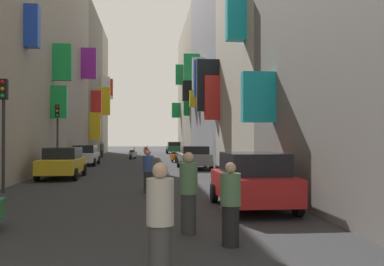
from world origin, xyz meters
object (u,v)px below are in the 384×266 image
(scooter_red, at_px, (146,150))
(pedestrian_crossing, at_px, (188,193))
(pedestrian_far_away, at_px, (160,223))
(pedestrian_near_left, at_px, (148,171))
(traffic_light_near_corner, at_px, (3,115))
(parked_car_green, at_px, (174,147))
(scooter_orange, at_px, (174,157))
(pedestrian_near_right, at_px, (231,205))
(parked_car_red, at_px, (252,180))
(parked_car_yellow, at_px, (63,162))
(parked_car_grey, at_px, (194,157))
(pedestrian_mid_street, at_px, (102,150))
(traffic_light_far_corner, at_px, (58,126))
(scooter_silver, at_px, (133,154))
(parked_car_white, at_px, (85,155))

(scooter_red, relative_size, pedestrian_crossing, 1.11)
(pedestrian_far_away, bearing_deg, pedestrian_near_left, 90.95)
(traffic_light_near_corner, bearing_deg, parked_car_green, 77.65)
(scooter_orange, distance_m, pedestrian_near_right, 27.36)
(pedestrian_near_right, bearing_deg, parked_car_red, 71.05)
(parked_car_red, xyz_separation_m, parked_car_yellow, (-7.16, 10.20, -0.03))
(parked_car_grey, bearing_deg, pedestrian_mid_street, 114.68)
(pedestrian_near_right, relative_size, traffic_light_near_corner, 0.37)
(parked_car_grey, bearing_deg, scooter_red, 97.00)
(traffic_light_near_corner, distance_m, traffic_light_far_corner, 9.76)
(parked_car_red, bearing_deg, pedestrian_near_right, -108.95)
(scooter_orange, bearing_deg, pedestrian_far_away, -93.79)
(parked_car_green, distance_m, scooter_silver, 15.02)
(parked_car_red, height_order, parked_car_green, parked_car_red)
(parked_car_yellow, distance_m, pedestrian_mid_street, 22.29)
(parked_car_green, bearing_deg, traffic_light_far_corner, -106.38)
(traffic_light_near_corner, bearing_deg, scooter_red, 82.41)
(parked_car_grey, xyz_separation_m, pedestrian_far_away, (-2.80, -21.99, 0.05))
(pedestrian_far_away, bearing_deg, pedestrian_near_right, 55.28)
(pedestrian_crossing, relative_size, traffic_light_far_corner, 0.43)
(pedestrian_near_left, relative_size, traffic_light_near_corner, 0.38)
(parked_car_yellow, distance_m, pedestrian_crossing, 14.08)
(parked_car_white, distance_m, pedestrian_near_right, 25.32)
(parked_car_red, relative_size, parked_car_white, 0.94)
(scooter_orange, xyz_separation_m, pedestrian_mid_street, (-6.74, 9.21, 0.33))
(scooter_silver, xyz_separation_m, pedestrian_far_away, (1.61, -35.17, 0.37))
(scooter_red, distance_m, scooter_orange, 18.95)
(parked_car_yellow, relative_size, scooter_silver, 2.37)
(parked_car_grey, height_order, parked_car_red, parked_car_red)
(pedestrian_near_right, bearing_deg, parked_car_grey, 85.89)
(parked_car_green, height_order, pedestrian_crossing, pedestrian_crossing)
(parked_car_grey, bearing_deg, pedestrian_near_right, -94.11)
(parked_car_white, distance_m, pedestrian_crossing, 24.05)
(parked_car_yellow, bearing_deg, traffic_light_far_corner, 104.87)
(scooter_orange, xyz_separation_m, traffic_light_near_corner, (-7.37, -18.82, 2.38))
(traffic_light_near_corner, bearing_deg, pedestrian_mid_street, 88.71)
(parked_car_red, relative_size, scooter_orange, 2.07)
(parked_car_white, height_order, scooter_red, parked_car_white)
(parked_car_green, bearing_deg, scooter_silver, -108.28)
(parked_car_grey, relative_size, scooter_red, 2.23)
(scooter_silver, relative_size, pedestrian_near_right, 1.19)
(pedestrian_crossing, xyz_separation_m, traffic_light_near_corner, (-6.11, 7.39, 1.99))
(parked_car_grey, bearing_deg, pedestrian_crossing, -96.39)
(scooter_orange, bearing_deg, parked_car_green, 86.70)
(parked_car_grey, bearing_deg, parked_car_green, 89.36)
(parked_car_yellow, xyz_separation_m, scooter_red, (3.99, 31.89, -0.33))
(scooter_silver, relative_size, traffic_light_near_corner, 0.44)
(parked_car_red, bearing_deg, traffic_light_near_corner, 151.41)
(scooter_silver, xyz_separation_m, pedestrian_near_left, (1.44, -25.07, 0.31))
(parked_car_red, distance_m, pedestrian_mid_street, 33.35)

